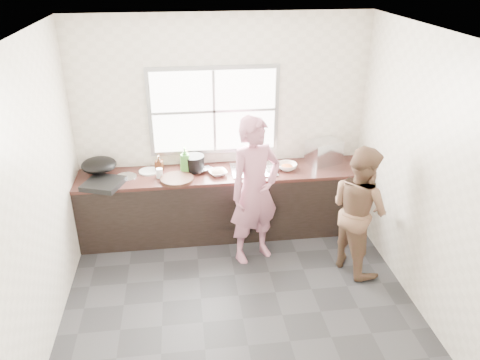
{
  "coord_description": "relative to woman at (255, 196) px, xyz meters",
  "views": [
    {
      "loc": [
        -0.49,
        -3.91,
        3.29
      ],
      "look_at": [
        0.1,
        0.65,
        1.05
      ],
      "focal_mm": 35.0,
      "sensor_mm": 36.0,
      "label": 1
    }
  ],
  "objects": [
    {
      "name": "ceiling",
      "position": [
        -0.27,
        -0.7,
        1.89
      ],
      "size": [
        3.6,
        3.2,
        0.01
      ],
      "primitive_type": "cube",
      "color": "silver",
      "rests_on": "wall_back"
    },
    {
      "name": "wall_front",
      "position": [
        -0.27,
        -2.31,
        0.53
      ],
      "size": [
        3.6,
        0.01,
        2.7
      ],
      "primitive_type": "cube",
      "color": "beige",
      "rests_on": "ground"
    },
    {
      "name": "black_pot",
      "position": [
        -0.66,
        0.68,
        0.14
      ],
      "size": [
        0.29,
        0.29,
        0.19
      ],
      "primitive_type": "cylinder",
      "rotation": [
        0.0,
        0.0,
        0.1
      ],
      "color": "black",
      "rests_on": "countertop"
    },
    {
      "name": "dish_rack",
      "position": [
        1.0,
        0.7,
        0.19
      ],
      "size": [
        0.47,
        0.4,
        0.3
      ],
      "primitive_type": "cube",
      "rotation": [
        0.0,
        0.0,
        0.34
      ],
      "color": "silver",
      "rests_on": "countertop"
    },
    {
      "name": "glass_jar",
      "position": [
        -1.07,
        0.53,
        0.1
      ],
      "size": [
        0.1,
        0.1,
        0.11
      ],
      "primitive_type": "cylinder",
      "rotation": [
        0.0,
        0.0,
        -0.41
      ],
      "color": "white",
      "rests_on": "countertop"
    },
    {
      "name": "window_frame",
      "position": [
        -0.37,
        0.89,
        0.73
      ],
      "size": [
        1.6,
        0.05,
        1.1
      ],
      "primitive_type": "cube",
      "color": "#9EA0A5",
      "rests_on": "wall_back"
    },
    {
      "name": "plate_food",
      "position": [
        -1.21,
        0.7,
        0.05
      ],
      "size": [
        0.3,
        0.3,
        0.02
      ],
      "primitive_type": "cylinder",
      "rotation": [
        0.0,
        0.0,
        -0.3
      ],
      "color": "silver",
      "rests_on": "countertop"
    },
    {
      "name": "faucet",
      "position": [
        0.08,
        0.79,
        0.19
      ],
      "size": [
        0.02,
        0.02,
        0.3
      ],
      "primitive_type": "cylinder",
      "color": "silver",
      "rests_on": "countertop"
    },
    {
      "name": "sink",
      "position": [
        0.08,
        0.59,
        0.05
      ],
      "size": [
        0.55,
        0.45,
        0.02
      ],
      "primitive_type": "cube",
      "color": "silver",
      "rests_on": "countertop"
    },
    {
      "name": "wok",
      "position": [
        -1.79,
        0.68,
        0.18
      ],
      "size": [
        0.5,
        0.5,
        0.16
      ],
      "primitive_type": "ellipsoid",
      "rotation": [
        0.0,
        0.0,
        0.21
      ],
      "color": "black",
      "rests_on": "burner"
    },
    {
      "name": "wall_right",
      "position": [
        1.53,
        -0.7,
        0.53
      ],
      "size": [
        0.01,
        3.2,
        2.7
      ],
      "primitive_type": "cube",
      "color": "silver",
      "rests_on": "ground"
    },
    {
      "name": "bowl_mince",
      "position": [
        -0.37,
        0.51,
        0.07
      ],
      "size": [
        0.27,
        0.27,
        0.05
      ],
      "primitive_type": "imported",
      "rotation": [
        0.0,
        0.0,
        0.27
      ],
      "color": "white",
      "rests_on": "countertop"
    },
    {
      "name": "woman",
      "position": [
        0.0,
        0.0,
        0.0
      ],
      "size": [
        0.7,
        0.6,
        1.63
      ],
      "primitive_type": "imported",
      "rotation": [
        0.0,
        0.0,
        0.41
      ],
      "color": "#C1748B",
      "rests_on": "floor"
    },
    {
      "name": "cabinet",
      "position": [
        -0.27,
        0.59,
        -0.41
      ],
      "size": [
        3.6,
        0.62,
        0.82
      ],
      "primitive_type": "cube",
      "color": "black",
      "rests_on": "floor"
    },
    {
      "name": "cutting_board",
      "position": [
        -0.87,
        0.41,
        0.06
      ],
      "size": [
        0.48,
        0.48,
        0.04
      ],
      "primitive_type": "cylinder",
      "rotation": [
        0.0,
        0.0,
        -0.25
      ],
      "color": "black",
      "rests_on": "countertop"
    },
    {
      "name": "wall_left",
      "position": [
        -2.08,
        -0.7,
        0.53
      ],
      "size": [
        0.01,
        3.2,
        2.7
      ],
      "primitive_type": "cube",
      "color": "silver",
      "rests_on": "ground"
    },
    {
      "name": "bottle_brown_short",
      "position": [
        -0.74,
        0.82,
        0.14
      ],
      "size": [
        0.19,
        0.19,
        0.19
      ],
      "primitive_type": "imported",
      "rotation": [
        0.0,
        0.0,
        -0.41
      ],
      "color": "#4E2F13",
      "rests_on": "countertop"
    },
    {
      "name": "bottle_green",
      "position": [
        -0.76,
        0.63,
        0.21
      ],
      "size": [
        0.16,
        0.16,
        0.33
      ],
      "primitive_type": "imported",
      "rotation": [
        0.0,
        0.0,
        0.29
      ],
      "color": "#37812A",
      "rests_on": "countertop"
    },
    {
      "name": "cleaver",
      "position": [
        -0.54,
        0.6,
        0.09
      ],
      "size": [
        0.25,
        0.22,
        0.01
      ],
      "primitive_type": "cube",
      "rotation": [
        0.0,
        0.0,
        0.62
      ],
      "color": "silver",
      "rests_on": "cutting_board"
    },
    {
      "name": "wall_back",
      "position": [
        -0.27,
        0.9,
        0.53
      ],
      "size": [
        3.6,
        0.01,
        2.7
      ],
      "primitive_type": "cube",
      "color": "silver",
      "rests_on": "ground"
    },
    {
      "name": "person_side",
      "position": [
        1.11,
        -0.34,
        -0.07
      ],
      "size": [
        0.79,
        0.88,
        1.49
      ],
      "primitive_type": "imported",
      "rotation": [
        0.0,
        0.0,
        1.95
      ],
      "color": "brown",
      "rests_on": "floor"
    },
    {
      "name": "bowl_crabs",
      "position": [
        0.49,
        0.56,
        0.07
      ],
      "size": [
        0.2,
        0.2,
        0.06
      ],
      "primitive_type": "imported",
      "rotation": [
        0.0,
        0.0,
        -0.02
      ],
      "color": "white",
      "rests_on": "countertop"
    },
    {
      "name": "pot_lid_right",
      "position": [
        -1.48,
        0.58,
        0.05
      ],
      "size": [
        0.26,
        0.26,
        0.01
      ],
      "primitive_type": "cylinder",
      "rotation": [
        0.0,
        0.0,
        -0.02
      ],
      "color": "silver",
      "rests_on": "countertop"
    },
    {
      "name": "pot_lid_left",
      "position": [
        -1.72,
        0.38,
        0.05
      ],
      "size": [
        0.24,
        0.24,
        0.01
      ],
      "primitive_type": "cylinder",
      "rotation": [
        0.0,
        0.0,
        0.02
      ],
      "color": "silver",
      "rests_on": "countertop"
    },
    {
      "name": "bowl_held",
      "position": [
        0.31,
        0.54,
        0.07
      ],
      "size": [
        0.21,
        0.21,
        0.06
      ],
      "primitive_type": "imported",
      "rotation": [
        0.0,
        0.0,
        -0.08
      ],
      "color": "white",
      "rests_on": "countertop"
    },
    {
      "name": "burner",
      "position": [
        -1.71,
        0.38,
        0.07
      ],
      "size": [
        0.52,
        0.52,
        0.06
      ],
      "primitive_type": "cube",
      "rotation": [
        0.0,
        0.0,
        -0.35
      ],
      "color": "black",
      "rests_on": "countertop"
    },
    {
      "name": "bottle_brown_tall",
      "position": [
        -1.08,
        0.73,
        0.13
      ],
      "size": [
        0.1,
        0.1,
        0.18
      ],
      "primitive_type": "imported",
      "rotation": [
        0.0,
        0.0,
        -0.22
      ],
      "color": "#3D1F0F",
      "rests_on": "countertop"
    },
    {
      "name": "countertop",
      "position": [
        -0.27,
        0.59,
        0.02
      ],
      "size": [
        3.6,
        0.64,
        0.04
      ],
      "primitive_type": "cube",
      "color": "#391C17",
      "rests_on": "cabinet"
    },
    {
      "name": "floor",
      "position": [
        -0.27,
        -0.7,
        -0.82
      ],
      "size": [
        3.6,
        3.2,
        0.01
      ],
      "primitive_type": "cube",
      "color": "#2C2C2F",
      "rests_on": "ground"
    },
    {
      "name": "window_glazing",
      "position": [
        -0.37,
        0.86,
        0.73
      ],
      "size": [
        1.5,
        0.01,
        1.0
      ],
      "primitive_type": "cube",
      "color": "white",
      "rests_on": "window_frame"
    }
  ]
}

